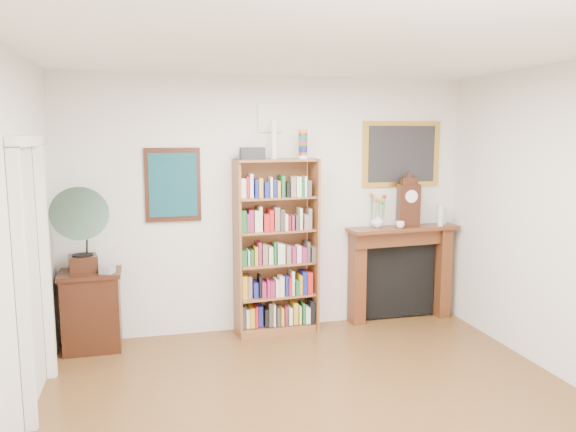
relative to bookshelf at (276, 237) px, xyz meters
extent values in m
cube|color=white|center=(-0.03, -2.32, 1.73)|extent=(4.50, 5.00, 0.01)
cube|color=silver|center=(-0.03, 0.18, 0.33)|extent=(4.50, 0.01, 2.80)
cube|color=white|center=(-2.23, -1.59, -0.02)|extent=(0.08, 0.08, 2.10)
cube|color=white|center=(-2.23, -0.65, -0.02)|extent=(0.08, 0.08, 2.10)
cube|color=white|center=(-2.23, -1.12, 1.06)|extent=(0.08, 1.02, 0.08)
cube|color=black|center=(-1.08, 0.16, 0.58)|extent=(0.58, 0.03, 0.78)
cube|color=#10414E|center=(-1.08, 0.14, 0.58)|extent=(0.50, 0.01, 0.67)
cube|color=white|center=(-0.03, 0.16, 1.28)|extent=(0.26, 0.03, 0.30)
cube|color=silver|center=(-0.03, 0.14, 1.28)|extent=(0.22, 0.01, 0.26)
cube|color=gold|center=(1.52, 0.16, 0.88)|extent=(0.95, 0.03, 0.75)
cube|color=#262628|center=(1.52, 0.14, 0.88)|extent=(0.82, 0.01, 0.65)
cube|color=brown|center=(-0.43, 0.00, -0.11)|extent=(0.05, 0.31, 1.92)
cube|color=brown|center=(0.43, 0.00, -0.11)|extent=(0.05, 0.31, 1.92)
cube|color=brown|center=(0.00, 0.00, 0.83)|extent=(0.91, 0.39, 0.03)
cube|color=brown|center=(0.00, 0.00, -1.03)|extent=(0.91, 0.39, 0.08)
cube|color=brown|center=(0.00, 0.15, -0.11)|extent=(0.88, 0.09, 1.92)
cube|color=brown|center=(0.00, 0.00, -0.66)|extent=(0.85, 0.36, 0.02)
cube|color=brown|center=(0.00, 0.00, -0.29)|extent=(0.85, 0.36, 0.02)
cube|color=brown|center=(0.00, 0.00, 0.07)|extent=(0.85, 0.36, 0.02)
cube|color=brown|center=(0.00, 0.00, 0.43)|extent=(0.85, 0.36, 0.02)
cube|color=black|center=(-1.93, -0.06, -0.66)|extent=(0.60, 0.44, 0.82)
cube|color=#4C2611|center=(0.97, 0.06, -0.53)|extent=(0.16, 0.21, 1.08)
cube|color=#4C2611|center=(2.05, 0.06, -0.53)|extent=(0.16, 0.21, 1.08)
cube|color=#4C2611|center=(1.51, 0.06, -0.08)|extent=(1.24, 0.29, 0.18)
cube|color=#4C2611|center=(1.51, 0.02, 0.03)|extent=(1.35, 0.42, 0.04)
cube|color=black|center=(1.51, 0.12, -0.62)|extent=(0.89, 0.09, 0.86)
cube|color=black|center=(-1.99, -0.03, -0.17)|extent=(0.31, 0.31, 0.16)
cylinder|color=black|center=(-1.99, -0.03, -0.09)|extent=(0.24, 0.24, 0.01)
cone|color=#2E4234|center=(-1.99, -0.19, 0.27)|extent=(0.64, 0.75, 0.69)
cube|color=silver|center=(-1.75, -0.17, -0.22)|extent=(0.16, 0.16, 0.08)
cube|color=black|center=(1.57, 0.04, 0.29)|extent=(0.26, 0.16, 0.49)
cylinder|color=white|center=(1.57, -0.03, 0.41)|extent=(0.15, 0.03, 0.14)
cube|color=black|center=(1.57, 0.04, 0.57)|extent=(0.19, 0.13, 0.09)
imported|color=white|center=(1.20, 0.06, 0.12)|extent=(0.15, 0.15, 0.15)
imported|color=white|center=(1.43, -0.06, 0.09)|extent=(0.11, 0.11, 0.08)
cylinder|color=silver|center=(1.96, -0.01, 0.17)|extent=(0.07, 0.07, 0.24)
cylinder|color=silver|center=(2.04, 0.06, 0.15)|extent=(0.06, 0.06, 0.20)
camera|label=1|loc=(-1.31, -5.85, 1.12)|focal=35.00mm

